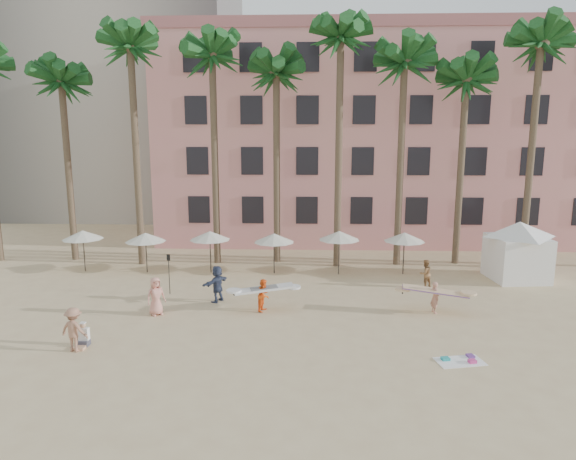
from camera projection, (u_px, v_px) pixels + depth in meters
The scene contains 11 objects.
ground at pixel (279, 361), 19.73m from camera, with size 120.00×120.00×0.00m, color #D1B789.
pink_hotel at pixel (378, 140), 43.47m from camera, with size 35.00×14.00×16.00m, color #DE9187.
palm_row at pixel (300, 62), 31.99m from camera, with size 44.40×5.40×16.30m.
umbrella_row at pixel (242, 236), 31.67m from camera, with size 22.50×2.70×2.73m.
cabana at pixel (518, 246), 30.31m from camera, with size 4.90×4.90×3.50m.
beach_towel at pixel (461, 360), 19.73m from camera, with size 1.97×1.35×0.14m.
carrier_yellow at pixel (435, 295), 24.87m from camera, with size 3.17×1.26×1.57m.
carrier_white at pixel (264, 294), 25.14m from camera, with size 3.03×1.44×1.61m.
beachgoers at pixel (207, 295), 24.80m from camera, with size 17.13×10.20×1.91m.
paddle at pixel (169, 269), 27.62m from camera, with size 0.18×0.04×2.23m.
seated_man at pixel (83, 338), 21.09m from camera, with size 0.44×0.76×0.99m.
Camera 1 is at (1.06, -18.40, 8.69)m, focal length 32.00 mm.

